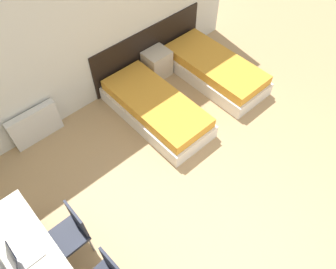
% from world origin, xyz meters
% --- Properties ---
extents(ground_plane, '(20.00, 20.00, 0.00)m').
position_xyz_m(ground_plane, '(0.00, 0.00, 0.00)').
color(ground_plane, tan).
extents(wall_back, '(6.07, 0.05, 2.70)m').
position_xyz_m(wall_back, '(0.00, 3.99, 1.35)').
color(wall_back, silver).
rests_on(wall_back, ground_plane).
extents(headboard_panel, '(2.46, 0.03, 0.92)m').
position_xyz_m(headboard_panel, '(1.12, 3.95, 0.46)').
color(headboard_panel, black).
rests_on(headboard_panel, ground_plane).
extents(bed_near_window, '(0.91, 1.99, 0.43)m').
position_xyz_m(bed_near_window, '(0.40, 2.92, 0.21)').
color(bed_near_window, silver).
rests_on(bed_near_window, ground_plane).
extents(bed_near_door, '(0.91, 1.99, 0.43)m').
position_xyz_m(bed_near_door, '(1.85, 2.92, 0.21)').
color(bed_near_door, silver).
rests_on(bed_near_door, ground_plane).
extents(nightstand, '(0.46, 0.39, 0.53)m').
position_xyz_m(nightstand, '(1.12, 3.72, 0.27)').
color(nightstand, beige).
rests_on(nightstand, ground_plane).
extents(radiator, '(0.80, 0.12, 0.60)m').
position_xyz_m(radiator, '(-1.30, 3.87, 0.30)').
color(radiator, silver).
rests_on(radiator, ground_plane).
extents(chair_near_laptop, '(0.41, 0.41, 0.87)m').
position_xyz_m(chair_near_laptop, '(-1.82, 1.91, 0.49)').
color(chair_near_laptop, black).
rests_on(chair_near_laptop, ground_plane).
extents(laptop, '(0.33, 0.24, 0.32)m').
position_xyz_m(laptop, '(-2.35, 1.87, 0.80)').
color(laptop, silver).
rests_on(laptop, desk).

